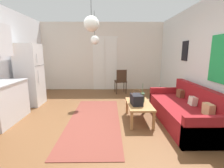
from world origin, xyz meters
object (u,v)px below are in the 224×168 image
at_px(handbag, 136,99).
at_px(pendant_lamp_near, 91,24).
at_px(couch, 185,111).
at_px(refrigerator, 30,75).
at_px(coffee_table, 139,105).
at_px(bamboo_vase, 142,97).
at_px(accent_chair, 121,80).
at_px(pendant_lamp_far, 95,40).

relative_size(handbag, pendant_lamp_near, 0.41).
height_order(couch, refrigerator, refrigerator).
relative_size(coffee_table, refrigerator, 0.56).
bearing_deg(pendant_lamp_near, couch, 19.44).
bearing_deg(bamboo_vase, pendant_lamp_near, -139.17).
bearing_deg(pendant_lamp_near, accent_chair, 77.96).
xyz_separation_m(bamboo_vase, pendant_lamp_near, (-1.03, -0.89, 1.46)).
bearing_deg(pendant_lamp_far, bamboo_vase, -49.56).
bearing_deg(bamboo_vase, pendant_lamp_far, 130.44).
bearing_deg(pendant_lamp_near, pendant_lamp_far, 94.00).
bearing_deg(pendant_lamp_near, refrigerator, 135.42).
height_order(couch, pendant_lamp_far, pendant_lamp_far).
distance_m(bamboo_vase, handbag, 0.25).
relative_size(bamboo_vase, accent_chair, 0.48).
height_order(coffee_table, bamboo_vase, bamboo_vase).
xyz_separation_m(handbag, pendant_lamp_near, (-0.87, -0.71, 1.45)).
bearing_deg(bamboo_vase, handbag, -132.17).
xyz_separation_m(refrigerator, pendant_lamp_far, (1.87, 0.29, 1.01)).
distance_m(couch, refrigerator, 4.25).
relative_size(accent_chair, pendant_lamp_far, 0.95).
bearing_deg(pendant_lamp_near, bamboo_vase, 40.83).
bearing_deg(coffee_table, couch, -5.99).
distance_m(accent_chair, pendant_lamp_far, 1.91).
relative_size(handbag, accent_chair, 0.39).
relative_size(coffee_table, accent_chair, 1.09).
bearing_deg(accent_chair, couch, 106.54).
bearing_deg(pendant_lamp_far, couch, -37.20).
relative_size(coffee_table, bamboo_vase, 2.29).
xyz_separation_m(refrigerator, pendant_lamp_near, (2.04, -2.01, 1.09)).
bearing_deg(refrigerator, bamboo_vase, -19.93).
bearing_deg(handbag, refrigerator, 155.92).
bearing_deg(pendant_lamp_far, handbag, -57.06).
distance_m(handbag, refrigerator, 3.20).
relative_size(handbag, refrigerator, 0.20).
relative_size(bamboo_vase, pendant_lamp_far, 0.45).
height_order(handbag, accent_chair, accent_chair).
height_order(handbag, pendant_lamp_far, pendant_lamp_far).
distance_m(coffee_table, refrigerator, 3.26).
xyz_separation_m(handbag, refrigerator, (-2.90, 1.30, 0.36)).
xyz_separation_m(handbag, pendant_lamp_far, (-1.03, 1.59, 1.37)).
bearing_deg(coffee_table, handbag, -130.89).
height_order(accent_chair, pendant_lamp_near, pendant_lamp_near).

